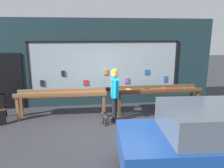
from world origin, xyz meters
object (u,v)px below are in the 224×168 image
Objects in this scene: parked_car at (219,138)px; small_dog at (105,117)px; display_table_right at (157,92)px; person_browsing at (115,91)px; display_table_left at (62,96)px.

small_dog is at bearing 131.17° from parked_car.
display_table_right is at bearing -85.89° from small_dog.
display_table_right is at bearing -66.49° from person_browsing.
parked_car is at bearing -45.38° from display_table_left.
display_table_right reaches higher than small_dog.
person_browsing is at bearing -18.93° from display_table_left.
display_table_right is at bearing 0.00° from display_table_left.
parked_car is (1.72, -2.89, -0.28)m from person_browsing.
small_dog is 0.12× the size of parked_car.
display_table_right is 2.18m from small_dog.
parked_car is at bearing -88.42° from display_table_right.
small_dog is 3.40m from parked_car.
display_table_left is at bearing 138.25° from parked_car.
display_table_left is at bearing 41.38° from small_dog.
small_dog is (-0.33, -0.22, -0.77)m from person_browsing.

